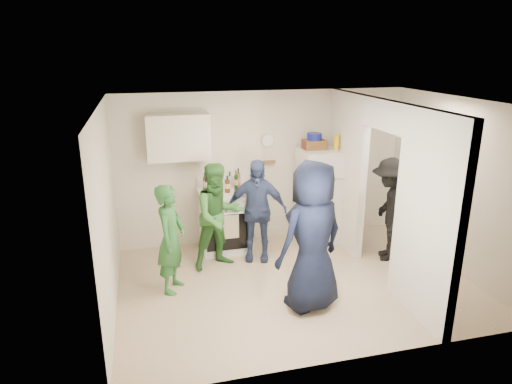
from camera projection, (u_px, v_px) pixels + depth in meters
floor at (295, 283)px, 6.38m from camera, size 4.80×4.80×0.00m
wall_back at (264, 167)px, 7.57m from camera, size 4.80×0.00×4.80m
wall_front at (355, 252)px, 4.43m from camera, size 4.80×0.00×4.80m
wall_left at (107, 214)px, 5.44m from camera, size 0.00×3.40×3.40m
wall_right at (456, 185)px, 6.56m from camera, size 0.00×3.40×3.40m
ceiling at (300, 102)px, 5.62m from camera, size 4.80×4.80×0.00m
partition_pier_back at (346, 172)px, 7.30m from camera, size 0.12×1.20×2.50m
partition_pier_front at (427, 219)px, 5.26m from camera, size 0.12×1.20×2.50m
partition_header at (387, 115)px, 5.96m from camera, size 0.12×1.00×0.40m
stove at (225, 220)px, 7.33m from camera, size 0.83×0.69×0.98m
upper_cabinet at (178, 137)px, 6.90m from camera, size 0.95×0.34×0.70m
fridge at (319, 196)px, 7.58m from camera, size 0.65×0.63×1.58m
wicker_basket at (314, 144)px, 7.34m from camera, size 0.35×0.25×0.15m
blue_bowl at (314, 136)px, 7.30m from camera, size 0.24×0.24×0.11m
yellow_cup_stack_top at (336, 142)px, 7.26m from camera, size 0.09×0.09×0.25m
wall_clock at (267, 140)px, 7.43m from camera, size 0.22×0.02×0.22m
spice_shelf at (265, 162)px, 7.50m from camera, size 0.35×0.08×0.03m
nook_window at (449, 155)px, 6.62m from camera, size 0.03×0.70×0.80m
nook_window_frame at (448, 155)px, 6.62m from camera, size 0.04×0.76×0.86m
nook_valance at (450, 132)px, 6.50m from camera, size 0.04×0.82×0.18m
yellow_cup_stack_stove at (219, 188)px, 6.91m from camera, size 0.09×0.09×0.25m
red_cup at (241, 190)px, 7.03m from camera, size 0.09×0.09×0.12m
person_green_left at (171, 239)px, 6.00m from camera, size 0.54×0.64×1.49m
person_green_center at (218, 216)px, 6.66m from camera, size 0.91×0.79×1.59m
person_denim at (256, 210)px, 6.89m from camera, size 1.00×0.65×1.59m
person_navy at (312, 237)px, 5.54m from camera, size 1.08×0.88×1.90m
person_nook at (389, 210)px, 6.92m from camera, size 0.91×1.17×1.59m
bottle_a at (205, 182)px, 7.19m from camera, size 0.06×0.06×0.29m
bottle_b at (213, 185)px, 7.00m from camera, size 0.07×0.07×0.28m
bottle_c at (218, 182)px, 7.26m from camera, size 0.08×0.08×0.24m
bottle_d at (227, 184)px, 7.09m from camera, size 0.08×0.08×0.27m
bottle_e at (230, 180)px, 7.33m from camera, size 0.08×0.08×0.27m
bottle_f at (236, 180)px, 7.19m from camera, size 0.06×0.06×0.33m
bottle_g at (238, 178)px, 7.32m from camera, size 0.07×0.07×0.32m
bottle_h at (206, 186)px, 6.96m from camera, size 0.07×0.07×0.27m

